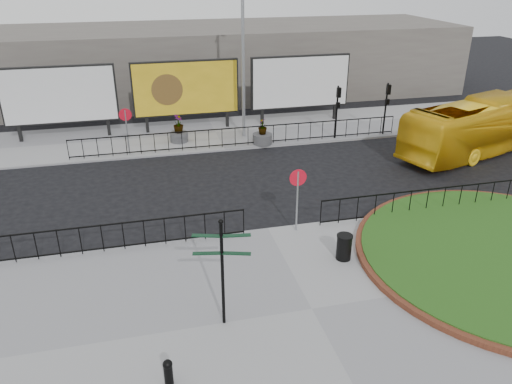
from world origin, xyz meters
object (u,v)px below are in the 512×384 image
object	(u,v)px
billboard_mid	(186,89)
fingerpost_sign	(222,263)
litter_bin	(344,247)
planter_c	(262,136)
planter_a	(179,132)
bollard	(168,371)
bus	(483,126)
lamp_post	(243,53)

from	to	relation	value
billboard_mid	fingerpost_sign	world-z (taller)	billboard_mid
fingerpost_sign	litter_bin	xyz separation A→B (m)	(4.55, 2.30, -1.52)
planter_c	planter_a	bearing A→B (deg)	161.68
bollard	bus	world-z (taller)	bus
lamp_post	bollard	world-z (taller)	lamp_post
litter_bin	planter_c	bearing A→B (deg)	88.82
lamp_post	bollard	bearing A→B (deg)	-107.94
billboard_mid	planter_c	world-z (taller)	billboard_mid
billboard_mid	planter_a	distance (m)	2.94
bus	planter_c	distance (m)	11.68
fingerpost_sign	planter_c	world-z (taller)	fingerpost_sign
bollard	planter_c	bearing A→B (deg)	68.29
litter_bin	billboard_mid	bearing A→B (deg)	102.44
planter_a	fingerpost_sign	bearing A→B (deg)	-91.27
planter_a	billboard_mid	bearing A→B (deg)	70.43
lamp_post	bus	world-z (taller)	lamp_post
litter_bin	fingerpost_sign	bearing A→B (deg)	-153.19
billboard_mid	bus	world-z (taller)	billboard_mid
fingerpost_sign	litter_bin	distance (m)	5.32
billboard_mid	bollard	world-z (taller)	billboard_mid
bollard	litter_bin	size ratio (longest dim) A/B	0.81
litter_bin	bus	bearing A→B (deg)	36.58
bollard	litter_bin	xyz separation A→B (m)	(6.24, 4.21, 0.06)
fingerpost_sign	planter_c	size ratio (longest dim) A/B	2.27
fingerpost_sign	bollard	size ratio (longest dim) A/B	4.47
billboard_mid	planter_c	bearing A→B (deg)	-43.99
billboard_mid	lamp_post	world-z (taller)	lamp_post
billboard_mid	litter_bin	xyz separation A→B (m)	(3.45, -15.65, -2.02)
billboard_mid	planter_c	size ratio (longest dim) A/B	4.28
billboard_mid	planter_a	bearing A→B (deg)	-109.57
billboard_mid	litter_bin	distance (m)	16.15
planter_a	bollard	bearing A→B (deg)	-96.55
lamp_post	litter_bin	distance (m)	14.33
planter_a	lamp_post	bearing A→B (deg)	1.95
billboard_mid	lamp_post	distance (m)	4.23
lamp_post	planter_a	size ratio (longest dim) A/B	5.97
litter_bin	planter_a	bearing A→B (deg)	107.22
billboard_mid	bus	xyz separation A→B (m)	(14.74, -7.27, -1.15)
fingerpost_sign	litter_bin	size ratio (longest dim) A/B	3.62
planter_a	bus	bearing A→B (deg)	-18.46
lamp_post	billboard_mid	bearing A→B (deg)	146.75
lamp_post	bus	bearing A→B (deg)	-24.30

